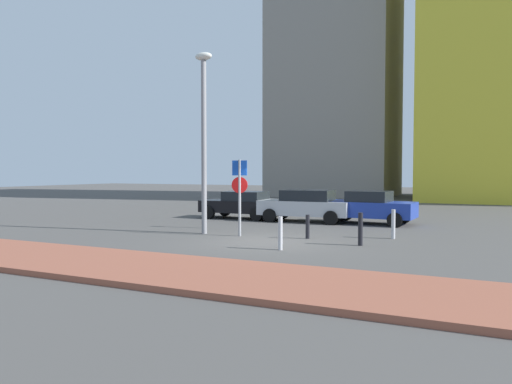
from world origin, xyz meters
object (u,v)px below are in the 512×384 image
object	(u,v)px
parking_meter	(205,205)
parking_sign_post	(240,188)
traffic_bollard_far	(393,224)
parked_car_black	(241,204)
traffic_bollard_near	(280,233)
traffic_bollard_edge	(308,227)
street_lamp	(204,127)
traffic_bollard_mid	(360,229)
parked_car_blue	(369,207)
parked_car_silver	(306,205)

from	to	relation	value
parking_meter	parking_sign_post	bearing A→B (deg)	-32.93
parking_sign_post	traffic_bollard_far	world-z (taller)	parking_sign_post
parked_car_black	parking_meter	world-z (taller)	parking_meter
traffic_bollard_near	traffic_bollard_edge	size ratio (longest dim) A/B	1.19
street_lamp	traffic_bollard_edge	distance (m)	5.45
parking_meter	traffic_bollard_mid	world-z (taller)	parking_meter
traffic_bollard_far	traffic_bollard_edge	xyz separation A→B (m)	(-2.76, -1.26, -0.09)
street_lamp	traffic_bollard_mid	bearing A→B (deg)	-4.21
traffic_bollard_mid	traffic_bollard_edge	world-z (taller)	traffic_bollard_mid
traffic_bollard_edge	parked_car_blue	bearing A→B (deg)	80.49
traffic_bollard_near	parked_car_blue	bearing A→B (deg)	83.71
traffic_bollard_near	traffic_bollard_mid	size ratio (longest dim) A/B	0.96
parked_car_black	parking_meter	distance (m)	4.33
parked_car_silver	parked_car_blue	bearing A→B (deg)	7.48
parked_car_black	traffic_bollard_far	xyz separation A→B (m)	(8.15, -4.23, -0.21)
traffic_bollard_far	parked_car_black	bearing A→B (deg)	152.58
traffic_bollard_near	traffic_bollard_edge	xyz separation A→B (m)	(-0.04, 2.67, -0.08)
street_lamp	parked_car_black	bearing A→B (deg)	102.93
traffic_bollard_mid	traffic_bollard_far	xyz separation A→B (m)	(0.71, 2.06, -0.01)
traffic_bollard_near	parked_car_silver	bearing A→B (deg)	103.61
traffic_bollard_edge	traffic_bollard_near	bearing A→B (deg)	-89.20
parked_car_black	parked_car_silver	bearing A→B (deg)	-1.17
parking_sign_post	traffic_bollard_far	size ratio (longest dim) A/B	2.70
parked_car_silver	parking_sign_post	distance (m)	5.94
street_lamp	traffic_bollard_near	distance (m)	5.89
street_lamp	traffic_bollard_mid	distance (m)	7.07
parking_sign_post	traffic_bollard_far	bearing A→B (deg)	17.62
parked_car_silver	parking_meter	world-z (taller)	parking_meter
traffic_bollard_near	parking_meter	bearing A→B (deg)	142.31
parked_car_blue	traffic_bollard_near	bearing A→B (deg)	-96.29
parked_car_blue	parking_sign_post	xyz separation A→B (m)	(-3.47, -6.21, 1.00)
traffic_bollard_near	traffic_bollard_far	world-z (taller)	traffic_bollard_far
parked_car_blue	traffic_bollard_edge	distance (m)	5.89
parking_sign_post	traffic_bollard_near	size ratio (longest dim) A/B	2.76
parking_sign_post	traffic_bollard_far	distance (m)	5.66
parked_car_silver	parking_sign_post	xyz separation A→B (m)	(-0.57, -5.83, 0.98)
parking_sign_post	traffic_bollard_edge	world-z (taller)	parking_sign_post
parked_car_blue	traffic_bollard_near	size ratio (longest dim) A/B	4.09
parked_car_black	parking_meter	xyz separation A→B (m)	(0.43, -4.30, 0.24)
parked_car_black	traffic_bollard_edge	bearing A→B (deg)	-45.53
traffic_bollard_far	street_lamp	bearing A→B (deg)	-166.67
parked_car_silver	traffic_bollard_far	size ratio (longest dim) A/B	4.18
traffic_bollard_edge	parked_car_silver	bearing A→B (deg)	109.52
parking_sign_post	parking_meter	distance (m)	3.04
parking_sign_post	traffic_bollard_mid	bearing A→B (deg)	-4.94
parked_car_silver	traffic_bollard_edge	distance (m)	5.76
parked_car_silver	parking_meter	xyz separation A→B (m)	(-3.03, -4.23, 0.18)
parked_car_silver	parking_meter	distance (m)	5.21
parked_car_blue	traffic_bollard_far	xyz separation A→B (m)	(1.79, -4.54, -0.25)
parking_sign_post	parked_car_silver	bearing A→B (deg)	84.39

